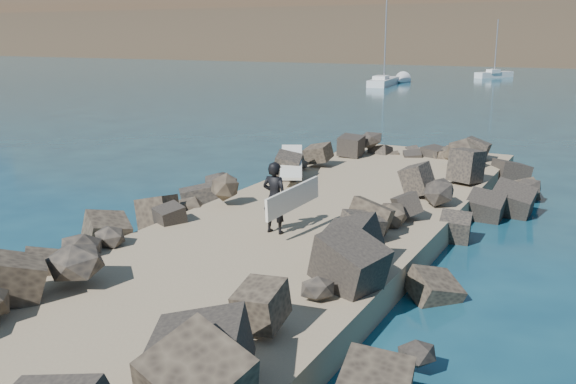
% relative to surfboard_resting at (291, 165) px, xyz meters
% --- Properties ---
extents(ground, '(800.00, 800.00, 0.00)m').
position_rel_surfboard_resting_xyz_m(ground, '(2.32, -3.65, -1.04)').
color(ground, '#0F384C').
rests_on(ground, ground).
extents(jetty, '(6.00, 26.00, 0.60)m').
position_rel_surfboard_resting_xyz_m(jetty, '(2.32, -5.65, -0.74)').
color(jetty, '#8C7759').
rests_on(jetty, ground).
extents(riprap_left, '(2.60, 22.00, 1.00)m').
position_rel_surfboard_resting_xyz_m(riprap_left, '(-0.58, -5.15, -0.54)').
color(riprap_left, black).
rests_on(riprap_left, ground).
extents(riprap_right, '(2.60, 22.00, 1.00)m').
position_rel_surfboard_resting_xyz_m(riprap_right, '(5.22, -5.15, -0.54)').
color(riprap_right, black).
rests_on(riprap_right, ground).
extents(surfboard_resting, '(1.69, 2.54, 0.08)m').
position_rel_surfboard_resting_xyz_m(surfboard_resting, '(0.00, 0.00, 0.00)').
color(surfboard_resting, silver).
rests_on(surfboard_resting, riprap_left).
extents(surfer_with_board, '(0.89, 1.98, 1.60)m').
position_rel_surfboard_resting_xyz_m(surfer_with_board, '(2.17, -4.89, 0.36)').
color(surfer_with_board, black).
rests_on(surfer_with_board, jetty).
extents(sailboat_a, '(2.64, 7.83, 9.19)m').
position_rel_surfboard_resting_xyz_m(sailboat_a, '(-12.53, 44.08, -0.69)').
color(sailboat_a, silver).
rests_on(sailboat_a, ground).
extents(sailboat_b, '(3.67, 5.27, 6.67)m').
position_rel_surfboard_resting_xyz_m(sailboat_b, '(-5.02, 60.85, -0.69)').
color(sailboat_b, silver).
rests_on(sailboat_b, ground).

